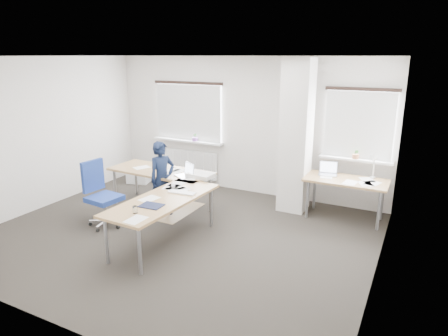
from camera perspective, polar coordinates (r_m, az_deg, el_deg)
The scene contains 8 objects.
ground at distance 6.63m, azimuth -6.48°, elevation -9.41°, with size 6.00×6.00×0.00m, color #2A2522.
room_shell at distance 6.37m, azimuth -3.34°, elevation 6.17°, with size 6.04×5.04×2.82m.
floor_mat at distance 7.77m, azimuth -9.04°, elevation -5.59°, with size 1.33×1.13×0.01m, color #937650.
white_crate at distance 9.32m, azimuth -12.11°, elevation -1.17°, with size 0.47×0.33×0.28m, color white.
desk_main at distance 6.83m, azimuth -8.53°, elevation -2.46°, with size 2.41×2.71×0.96m.
desk_side at distance 7.29m, azimuth 17.09°, elevation -1.87°, with size 1.40×0.71×1.22m.
task_chair at distance 7.11m, azimuth -16.83°, elevation -5.49°, with size 0.61×0.60×1.12m.
person at distance 7.19m, azimuth -8.80°, elevation -1.59°, with size 0.50×0.33×1.37m, color black.
Camera 1 is at (3.36, -4.97, 2.82)m, focal length 32.00 mm.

